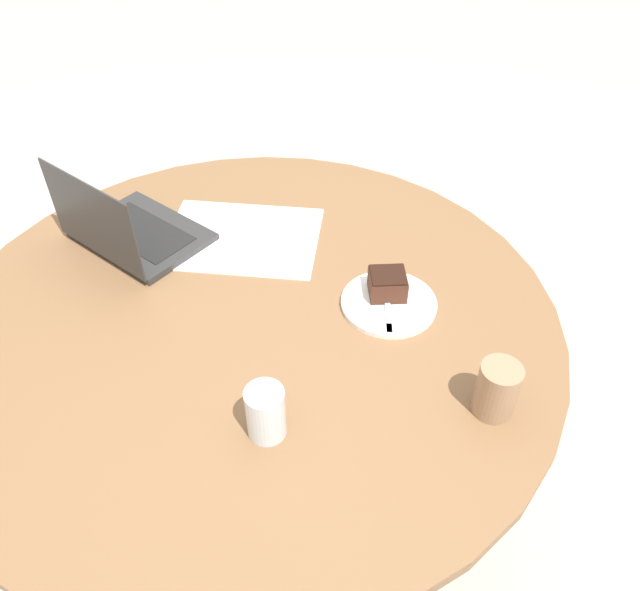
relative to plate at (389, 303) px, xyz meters
The scene contains 9 objects.
ground_plane 0.81m from the plate, 19.18° to the right, with size 12.00×12.00×0.00m, color #B7AD9E.
dining_table 0.33m from the plate, 19.18° to the right, with size 1.34×1.34×0.74m.
paper_document 0.43m from the plate, 59.08° to the right, with size 0.47×0.44×0.00m.
plate is the anchor object (origin of this frame).
cake_slice 0.04m from the plate, 106.60° to the right, with size 0.10×0.10×0.06m.
fork 0.04m from the plate, 57.51° to the left, with size 0.09×0.16×0.00m.
coffee_glass 0.33m from the plate, 97.07° to the left, with size 0.08×0.08×0.11m.
water_glass 0.42m from the plate, 29.74° to the left, with size 0.07×0.07×0.11m.
laptop 0.65m from the plate, 43.70° to the right, with size 0.35×0.39×0.22m.
Camera 1 is at (0.26, 0.96, 1.68)m, focal length 35.00 mm.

